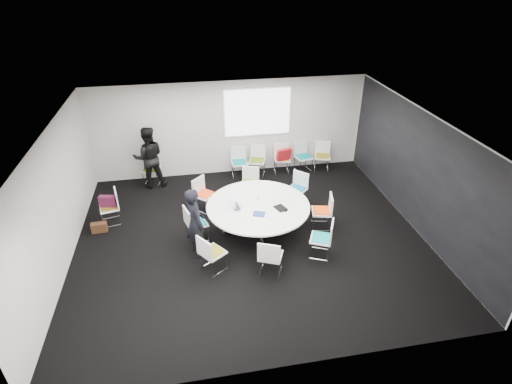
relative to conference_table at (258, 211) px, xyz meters
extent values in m
cube|color=black|center=(-0.22, -0.26, -0.58)|extent=(8.00, 7.00, 0.04)
cube|color=white|center=(-0.22, -0.26, 2.26)|extent=(8.00, 7.00, 0.04)
cube|color=#BCB7B2|center=(-0.22, 3.26, 0.84)|extent=(8.00, 0.04, 2.80)
cube|color=#BCB7B2|center=(-0.22, -3.78, 0.84)|extent=(8.00, 0.04, 2.80)
cube|color=#BCB7B2|center=(-4.24, -0.26, 0.84)|extent=(0.04, 7.00, 2.80)
cube|color=#BCB7B2|center=(3.80, -0.26, 0.84)|extent=(0.04, 7.00, 2.80)
cube|color=black|center=(3.77, -0.26, 0.84)|extent=(0.01, 6.94, 2.74)
cube|color=silver|center=(0.00, 0.00, -0.52)|extent=(0.90, 0.90, 0.08)
cylinder|color=silver|center=(0.00, 0.00, -0.20)|extent=(0.10, 0.10, 0.65)
cylinder|color=white|center=(0.00, 0.00, 0.15)|extent=(2.42, 2.42, 0.04)
cube|color=white|center=(0.58, 3.20, 1.29)|extent=(1.90, 0.03, 1.35)
cube|color=silver|center=(1.53, -0.11, -0.35)|extent=(0.50, 0.50, 0.42)
cube|color=white|center=(1.53, -0.11, -0.12)|extent=(0.53, 0.55, 0.04)
cube|color=red|center=(1.53, -0.11, -0.09)|extent=(0.46, 0.47, 0.03)
cube|color=white|center=(1.73, -0.16, 0.11)|extent=(0.14, 0.46, 0.42)
cube|color=silver|center=(1.22, 1.02, -0.35)|extent=(0.59, 0.59, 0.42)
cube|color=white|center=(1.22, 1.02, -0.12)|extent=(0.64, 0.64, 0.04)
cube|color=#0B607B|center=(1.22, 1.02, -0.09)|extent=(0.55, 0.55, 0.03)
cube|color=white|center=(1.37, 1.16, 0.11)|extent=(0.34, 0.36, 0.42)
cube|color=silver|center=(0.05, 1.52, -0.35)|extent=(0.54, 0.54, 0.42)
cube|color=white|center=(0.05, 1.52, -0.12)|extent=(0.58, 0.57, 0.04)
cube|color=olive|center=(0.05, 1.52, -0.09)|extent=(0.50, 0.49, 0.03)
cube|color=white|center=(0.12, 1.72, 0.11)|extent=(0.45, 0.19, 0.42)
cube|color=silver|center=(-1.17, 1.17, -0.35)|extent=(0.59, 0.59, 0.42)
cube|color=white|center=(-1.17, 1.17, -0.12)|extent=(0.64, 0.64, 0.04)
cube|color=red|center=(-1.17, 1.17, -0.09)|extent=(0.55, 0.55, 0.03)
cube|color=white|center=(-1.32, 1.32, 0.11)|extent=(0.35, 0.35, 0.42)
cube|color=silver|center=(-1.45, -0.07, -0.35)|extent=(0.53, 0.53, 0.42)
cube|color=white|center=(-1.45, -0.07, -0.12)|extent=(0.56, 0.57, 0.04)
cube|color=#0A6D82|center=(-1.45, -0.07, -0.09)|extent=(0.48, 0.49, 0.03)
cube|color=white|center=(-1.65, -0.14, 0.11)|extent=(0.17, 0.45, 0.42)
cube|color=silver|center=(-1.18, -1.20, -0.35)|extent=(0.59, 0.59, 0.42)
cube|color=white|center=(-1.18, -1.20, -0.12)|extent=(0.63, 0.63, 0.04)
cube|color=olive|center=(-1.18, -1.20, -0.09)|extent=(0.54, 0.55, 0.03)
cube|color=white|center=(-1.35, -1.32, 0.11)|extent=(0.30, 0.39, 0.42)
cube|color=silver|center=(-0.02, -1.51, -0.35)|extent=(0.55, 0.55, 0.42)
cube|color=white|center=(-0.02, -1.51, -0.12)|extent=(0.60, 0.58, 0.04)
cube|color=red|center=(-0.02, -1.51, -0.09)|extent=(0.52, 0.51, 0.03)
cube|color=white|center=(-0.10, -1.70, 0.11)|extent=(0.44, 0.21, 0.42)
cube|color=silver|center=(1.18, -1.14, -0.35)|extent=(0.56, 0.56, 0.42)
cube|color=white|center=(1.18, -1.14, -0.12)|extent=(0.59, 0.60, 0.04)
cube|color=#0A7F7C|center=(1.18, -1.14, -0.09)|extent=(0.51, 0.52, 0.03)
cube|color=white|center=(1.37, -1.23, 0.11)|extent=(0.23, 0.43, 0.42)
cube|color=silver|center=(-0.03, 2.86, -0.35)|extent=(0.42, 0.42, 0.42)
cube|color=white|center=(-0.03, 2.86, -0.12)|extent=(0.46, 0.44, 0.04)
cube|color=#087778|center=(-0.03, 2.86, -0.09)|extent=(0.40, 0.38, 0.03)
cube|color=white|center=(-0.03, 3.07, 0.11)|extent=(0.46, 0.04, 0.42)
cube|color=silver|center=(0.51, 2.89, -0.35)|extent=(0.53, 0.53, 0.42)
cube|color=white|center=(0.51, 2.89, -0.12)|extent=(0.58, 0.56, 0.04)
cube|color=#576B15|center=(0.51, 2.89, -0.09)|extent=(0.50, 0.49, 0.03)
cube|color=white|center=(0.57, 3.09, 0.11)|extent=(0.45, 0.18, 0.42)
cube|color=silver|center=(1.28, 2.89, -0.35)|extent=(0.46, 0.46, 0.42)
cube|color=white|center=(1.28, 2.89, -0.12)|extent=(0.50, 0.48, 0.04)
cube|color=#DC4712|center=(1.28, 2.89, -0.09)|extent=(0.43, 0.42, 0.03)
cube|color=white|center=(1.30, 3.10, 0.11)|extent=(0.46, 0.08, 0.42)
cube|color=silver|center=(1.96, 2.89, -0.35)|extent=(0.50, 0.50, 0.42)
cube|color=white|center=(1.96, 2.89, -0.12)|extent=(0.54, 0.53, 0.04)
cube|color=#07767E|center=(1.96, 2.89, -0.09)|extent=(0.47, 0.46, 0.03)
cube|color=white|center=(1.91, 3.10, 0.11)|extent=(0.46, 0.13, 0.42)
cube|color=silver|center=(2.54, 2.85, -0.35)|extent=(0.52, 0.52, 0.42)
cube|color=white|center=(2.54, 2.85, -0.12)|extent=(0.56, 0.55, 0.04)
cube|color=olive|center=(2.54, 2.85, -0.09)|extent=(0.49, 0.47, 0.03)
cube|color=white|center=(2.60, 3.05, 0.11)|extent=(0.45, 0.16, 0.42)
cube|color=silver|center=(-3.52, 0.99, -0.35)|extent=(0.50, 0.50, 0.42)
cube|color=white|center=(-3.52, 0.99, -0.12)|extent=(0.53, 0.54, 0.04)
cube|color=brown|center=(-3.52, 0.99, -0.09)|extent=(0.46, 0.47, 0.03)
cube|color=white|center=(-3.32, 1.04, 0.11)|extent=(0.14, 0.46, 0.42)
cube|color=silver|center=(-2.60, 2.89, -0.35)|extent=(0.51, 0.51, 0.42)
cube|color=white|center=(-2.60, 2.89, -0.12)|extent=(0.55, 0.53, 0.04)
cube|color=#586814|center=(-2.60, 2.89, -0.09)|extent=(0.48, 0.46, 0.03)
cube|color=white|center=(-2.55, 3.10, 0.11)|extent=(0.46, 0.14, 0.42)
imported|color=black|center=(-1.48, -0.61, 0.26)|extent=(0.58, 0.70, 1.65)
imported|color=black|center=(-2.60, 2.74, 0.33)|extent=(0.93, 0.76, 1.79)
imported|color=#333338|center=(-0.47, 0.01, 0.18)|extent=(0.29, 0.40, 0.03)
cube|color=silver|center=(-0.61, 0.02, 0.30)|extent=(0.14, 0.28, 0.22)
cube|color=black|center=(0.48, -0.24, 0.18)|extent=(0.31, 0.36, 0.02)
cube|color=navy|center=(-0.05, -0.40, 0.18)|extent=(0.31, 0.27, 0.03)
cube|color=silver|center=(0.63, 0.23, 0.17)|extent=(0.36, 0.31, 0.00)
cube|color=silver|center=(0.68, -0.06, 0.17)|extent=(0.33, 0.25, 0.00)
cylinder|color=white|center=(0.05, 0.27, 0.21)|extent=(0.08, 0.08, 0.09)
cube|color=black|center=(0.54, -0.36, 0.17)|extent=(0.16, 0.12, 0.01)
cube|color=#4A132D|center=(-3.52, 0.99, 0.06)|extent=(0.42, 0.21, 0.28)
cube|color=#3F2514|center=(-3.76, 0.64, -0.44)|extent=(0.37, 0.19, 0.24)
cube|color=#A8141C|center=(1.28, 2.68, 0.14)|extent=(0.47, 0.27, 0.36)
camera|label=1|loc=(-1.45, -7.75, 5.12)|focal=28.00mm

